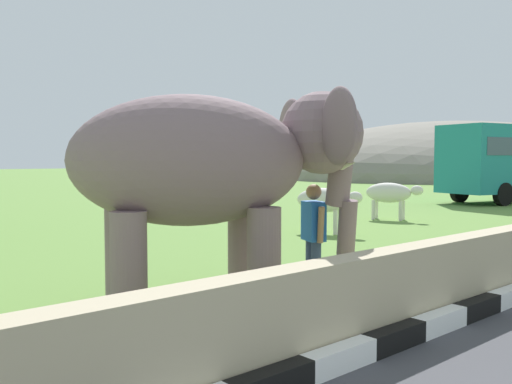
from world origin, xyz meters
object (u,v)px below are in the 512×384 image
at_px(elephant, 218,165).
at_px(cow_near, 324,201).
at_px(cow_mid, 390,194).
at_px(person_handler, 313,233).

distance_m(elephant, cow_near, 8.20).
xyz_separation_m(elephant, cow_mid, (11.00, 5.01, -1.08)).
height_order(person_handler, cow_mid, person_handler).
relative_size(person_handler, cow_near, 0.86).
bearing_deg(person_handler, cow_mid, 29.25).
height_order(person_handler, cow_near, person_handler).
distance_m(elephant, cow_mid, 12.13).
height_order(elephant, person_handler, elephant).
bearing_deg(cow_mid, person_handler, -150.75).
distance_m(cow_near, cow_mid, 4.15).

